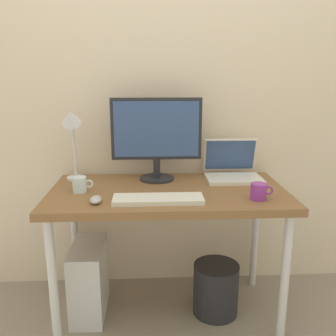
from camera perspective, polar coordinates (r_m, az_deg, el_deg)
name	(u,v)px	position (r m, az deg, el deg)	size (l,w,h in m)	color
ground_plane	(168,311)	(2.33, 0.00, -21.23)	(6.00, 6.00, 0.00)	gray
back_wall	(165,83)	(2.28, -0.47, 12.98)	(4.40, 0.04, 2.60)	beige
desk	(168,202)	(2.01, 0.00, -5.34)	(1.27, 0.66, 0.75)	brown
monitor	(156,134)	(2.12, -1.79, 5.22)	(0.52, 0.20, 0.48)	#232328
laptop	(232,168)	(2.23, 9.86, -0.07)	(0.32, 0.27, 0.23)	silver
desk_lamp	(72,129)	(2.16, -14.61, 5.89)	(0.11, 0.16, 0.43)	silver
keyboard	(158,199)	(1.80, -1.52, -4.84)	(0.44, 0.14, 0.02)	silver
mouse	(96,200)	(1.81, -11.07, -4.83)	(0.06, 0.09, 0.03)	#B2B2B7
coffee_mug	(259,191)	(1.88, 13.83, -3.53)	(0.11, 0.08, 0.08)	purple
glass_cup	(80,185)	(1.99, -13.42, -2.50)	(0.11, 0.07, 0.08)	silver
computer_tower	(89,280)	(2.26, -12.09, -16.50)	(0.18, 0.36, 0.42)	silver
wastebasket	(216,289)	(2.26, 7.37, -17.98)	(0.26, 0.26, 0.30)	#232328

